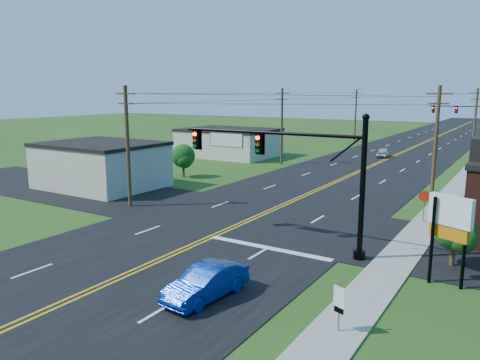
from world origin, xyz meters
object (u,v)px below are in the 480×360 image
Objects in this scene: signal_mast_main at (283,162)px; signal_mast_far at (461,114)px; route_sign at (339,302)px; blue_car at (206,283)px; stop_sign at (424,200)px.

signal_mast_main is 1.03× the size of signal_mast_far.
signal_mast_main is at bearing 149.06° from route_sign.
blue_car is 5.71m from route_sign.
signal_mast_main and signal_mast_far have the same top height.
stop_sign is at bearing 111.66° from route_sign.
signal_mast_main is 8.97m from blue_car.
route_sign reaches higher than blue_car.
signal_mast_far is (0.10, 72.00, -0.20)m from signal_mast_main.
signal_mast_far reaches higher than stop_sign.
signal_mast_far is 80.07m from blue_car.
signal_mast_far is 2.66× the size of blue_car.
signal_mast_main reaches higher than blue_car.
blue_car is (0.53, -7.97, -4.07)m from signal_mast_main.
route_sign is at bearing -100.22° from stop_sign.
signal_mast_far reaches higher than route_sign.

